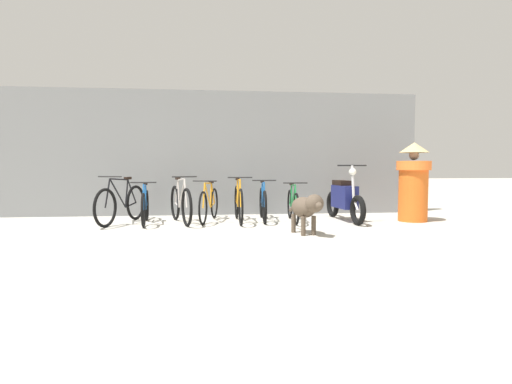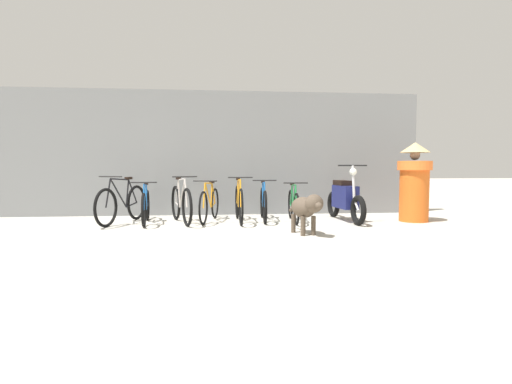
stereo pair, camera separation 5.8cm
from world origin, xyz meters
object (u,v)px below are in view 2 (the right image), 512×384
bicycle_0 (122,204)px  bicycle_5 (263,204)px  bicycle_2 (181,204)px  bicycle_3 (210,204)px  person_in_robes (414,182)px  bicycle_4 (239,203)px  bicycle_6 (293,205)px  motorcycle (345,199)px  stray_dog (306,208)px  bicycle_1 (146,206)px

bicycle_0 → bicycle_5: bicycle_0 is taller
bicycle_2 → bicycle_5: 1.64m
bicycle_3 → person_in_robes: bearing=95.8°
bicycle_2 → bicycle_4: bearing=74.5°
bicycle_6 → motorcycle: motorcycle is taller
bicycle_2 → bicycle_5: (1.62, 0.21, -0.03)m
bicycle_0 → person_in_robes: size_ratio=1.10×
bicycle_2 → bicycle_4: bicycle_2 is taller
bicycle_0 → stray_dog: size_ratio=1.66×
stray_dog → person_in_robes: person_in_robes is taller
bicycle_1 → motorcycle: size_ratio=0.86×
bicycle_3 → person_in_robes: size_ratio=1.06×
bicycle_4 → stray_dog: bicycle_4 is taller
bicycle_5 → person_in_robes: bearing=85.2°
bicycle_4 → bicycle_6: 1.08m
bicycle_3 → bicycle_6: 1.66m
bicycle_2 → stray_dog: (2.10, -1.56, 0.06)m
bicycle_4 → bicycle_5: size_ratio=1.05×
motorcycle → stray_dog: 1.91m
bicycle_2 → bicycle_1: bearing=-104.8°
bicycle_5 → bicycle_6: bearing=71.9°
bicycle_6 → stray_dog: bearing=0.4°
bicycle_1 → bicycle_5: size_ratio=0.95×
bicycle_1 → bicycle_6: 2.86m
bicycle_4 → motorcycle: size_ratio=0.95×
bicycle_5 → motorcycle: (1.61, -0.24, 0.10)m
bicycle_1 → person_in_robes: (5.25, -0.19, 0.46)m
bicycle_3 → person_in_robes: person_in_robes is taller
bicycle_0 → bicycle_2: size_ratio=1.05×
motorcycle → bicycle_4: bearing=-96.1°
bicycle_0 → bicycle_1: (0.45, -0.09, -0.04)m
bicycle_1 → bicycle_4: bearing=86.3°
bicycle_2 → motorcycle: size_ratio=0.89×
bicycle_5 → stray_dog: 1.83m
stray_dog → person_in_robes: bearing=103.3°
bicycle_3 → person_in_robes: 4.08m
bicycle_0 → bicycle_1: size_ratio=1.09×
bicycle_4 → bicycle_2: bearing=-89.2°
motorcycle → person_in_robes: size_ratio=1.17×
bicycle_4 → stray_dog: (0.98, -1.60, 0.06)m
bicycle_1 → motorcycle: bearing=84.1°
bicycle_4 → stray_dog: 1.88m
bicycle_6 → bicycle_1: bearing=-85.9°
bicycle_6 → person_in_robes: person_in_robes is taller
bicycle_1 → person_in_robes: person_in_robes is taller
bicycle_0 → motorcycle: motorcycle is taller
person_in_robes → bicycle_4: bearing=8.7°
bicycle_5 → stray_dog: bearing=18.4°
bicycle_5 → person_in_robes: size_ratio=1.06×
bicycle_5 → bicycle_6: 0.61m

